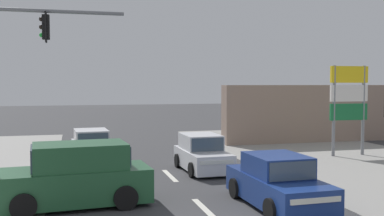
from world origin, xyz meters
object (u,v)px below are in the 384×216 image
Objects in this scene: shopping_plaza_sign at (349,97)px; hatchback_oncoming_near at (91,147)px; suv_oncoming_mid at (75,177)px; hatchback_kerbside_parked at (202,154)px; sedan_crossing_left at (277,183)px; traffic_signal_mast at (13,78)px.

shopping_plaza_sign is 13.07m from hatchback_oncoming_near.
suv_oncoming_mid is at bearing -155.23° from shopping_plaza_sign.
shopping_plaza_sign is 8.82m from hatchback_kerbside_parked.
hatchback_kerbside_parked is 0.79× the size of suv_oncoming_mid.
hatchback_oncoming_near is 5.73m from hatchback_kerbside_parked.
sedan_crossing_left is at bearing -15.26° from suv_oncoming_mid.
traffic_signal_mast is 1.40× the size of sedan_crossing_left.
sedan_crossing_left is (0.64, -5.91, 0.00)m from hatchback_kerbside_parked.
suv_oncoming_mid reaches higher than hatchback_kerbside_parked.
shopping_plaza_sign reaches higher than sedan_crossing_left.
traffic_signal_mast reaches higher than sedan_crossing_left.
sedan_crossing_left reaches higher than hatchback_oncoming_near.
suv_oncoming_mid is (-5.19, -4.31, 0.18)m from hatchback_kerbside_parked.
traffic_signal_mast is 1.63× the size of hatchback_kerbside_parked.
traffic_signal_mast is 3.42m from suv_oncoming_mid.
suv_oncoming_mid is 6.05m from sedan_crossing_left.
hatchback_oncoming_near is at bearing 118.26° from sedan_crossing_left.
hatchback_kerbside_parked is 5.94m from sedan_crossing_left.
traffic_signal_mast is at bearing -144.54° from hatchback_kerbside_parked.
suv_oncoming_mid reaches higher than sedan_crossing_left.
suv_oncoming_mid is at bearing -95.27° from hatchback_oncoming_near.
hatchback_oncoming_near is 10.78m from sedan_crossing_left.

